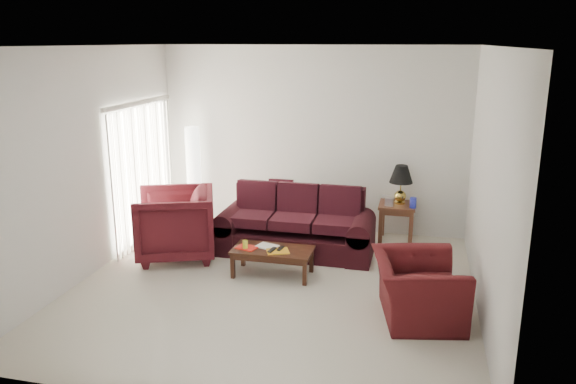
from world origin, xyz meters
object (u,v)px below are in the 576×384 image
object	(u,v)px
floor_lamp	(194,176)
armchair_right	(418,289)
armchair_left	(175,224)
coffee_table	(273,262)
sofa	(295,222)
end_table	(396,223)

from	to	relation	value
floor_lamp	armchair_right	bearing A→B (deg)	-34.44
armchair_left	coffee_table	size ratio (longest dim) A/B	1.03
coffee_table	armchair_right	bearing A→B (deg)	-3.79
armchair_left	coffee_table	bearing A→B (deg)	57.25
sofa	floor_lamp	distance (m)	2.19
floor_lamp	end_table	bearing A→B (deg)	-0.84
armchair_left	floor_lamp	bearing A→B (deg)	170.78
armchair_right	armchair_left	bearing A→B (deg)	60.64
floor_lamp	armchair_left	bearing A→B (deg)	-78.12
armchair_left	armchair_right	world-z (taller)	armchair_left
armchair_right	coffee_table	xyz separation A→B (m)	(-1.90, 0.78, -0.17)
sofa	coffee_table	bearing A→B (deg)	-96.11
armchair_left	coffee_table	world-z (taller)	armchair_left
armchair_left	coffee_table	distance (m)	1.61
sofa	floor_lamp	bearing A→B (deg)	155.45
coffee_table	floor_lamp	bearing A→B (deg)	154.39
sofa	armchair_right	distance (m)	2.46
end_table	floor_lamp	distance (m)	3.44
floor_lamp	armchair_right	world-z (taller)	floor_lamp
armchair_left	coffee_table	xyz separation A→B (m)	(1.54, -0.32, -0.32)
end_table	armchair_left	xyz separation A→B (m)	(-3.09, -1.43, 0.20)
floor_lamp	coffee_table	distance (m)	2.67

